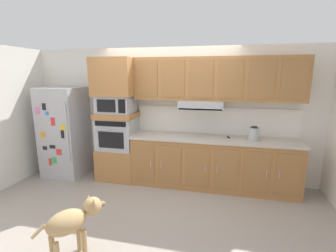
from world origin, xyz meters
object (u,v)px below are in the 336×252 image
object	(u,v)px
microwave	(116,104)
built_in_oven	(118,133)
screwdriver	(229,137)
refrigerator	(64,132)
electric_kettle	(254,134)
dog	(73,221)

from	to	relation	value
microwave	built_in_oven	bearing A→B (deg)	179.23
built_in_oven	microwave	bearing A→B (deg)	-0.77
built_in_oven	screwdriver	distance (m)	2.08
refrigerator	electric_kettle	size ratio (longest dim) A/B	7.33
built_in_oven	electric_kettle	world-z (taller)	built_in_oven
screwdriver	electric_kettle	distance (m)	0.42
built_in_oven	screwdriver	size ratio (longest dim) A/B	4.60
refrigerator	electric_kettle	xyz separation A→B (m)	(3.59, 0.02, 0.15)
built_in_oven	electric_kettle	distance (m)	2.48
built_in_oven	electric_kettle	bearing A→B (deg)	-1.09
built_in_oven	refrigerator	bearing A→B (deg)	-176.52
screwdriver	refrigerator	bearing A→B (deg)	-178.02
built_in_oven	screwdriver	xyz separation A→B (m)	(2.08, 0.04, 0.03)
screwdriver	dog	bearing A→B (deg)	-127.50
screwdriver	dog	distance (m)	2.77
screwdriver	dog	xyz separation A→B (m)	(-1.66, -2.16, -0.48)
microwave	screwdriver	size ratio (longest dim) A/B	4.23
built_in_oven	screwdriver	bearing A→B (deg)	1.17
refrigerator	dog	size ratio (longest dim) A/B	2.49
screwdriver	dog	world-z (taller)	screwdriver
refrigerator	microwave	xyz separation A→B (m)	(1.11, 0.07, 0.58)
built_in_oven	electric_kettle	size ratio (longest dim) A/B	2.92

